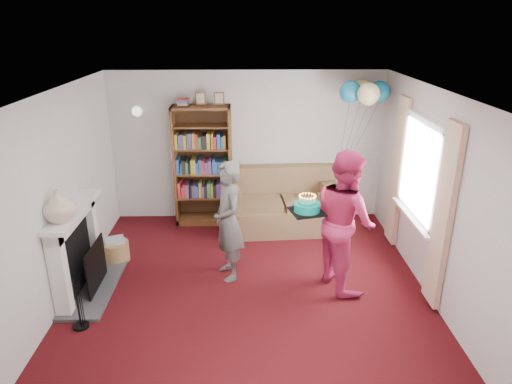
{
  "coord_description": "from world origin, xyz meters",
  "views": [
    {
      "loc": [
        -0.02,
        -4.88,
        3.26
      ],
      "look_at": [
        0.1,
        0.6,
        1.17
      ],
      "focal_mm": 32.0,
      "sensor_mm": 36.0,
      "label": 1
    }
  ],
  "objects_px": {
    "person_magenta": "(345,220)",
    "person_striped": "(228,221)",
    "bookcase": "(203,167)",
    "sofa": "(282,206)",
    "birthday_cake": "(307,207)"
  },
  "relations": [
    {
      "from": "person_magenta",
      "to": "person_striped",
      "type": "bearing_deg",
      "value": 63.21
    },
    {
      "from": "bookcase",
      "to": "sofa",
      "type": "bearing_deg",
      "value": -9.97
    },
    {
      "from": "bookcase",
      "to": "person_striped",
      "type": "relative_size",
      "value": 1.36
    },
    {
      "from": "bookcase",
      "to": "sofa",
      "type": "distance_m",
      "value": 1.45
    },
    {
      "from": "bookcase",
      "to": "person_magenta",
      "type": "relative_size",
      "value": 1.21
    },
    {
      "from": "sofa",
      "to": "bookcase",
      "type": "bearing_deg",
      "value": 166.33
    },
    {
      "from": "person_striped",
      "to": "birthday_cake",
      "type": "xyz_separation_m",
      "value": [
        0.98,
        -0.28,
        0.3
      ]
    },
    {
      "from": "person_striped",
      "to": "birthday_cake",
      "type": "height_order",
      "value": "person_striped"
    },
    {
      "from": "bookcase",
      "to": "birthday_cake",
      "type": "relative_size",
      "value": 5.71
    },
    {
      "from": "bookcase",
      "to": "person_magenta",
      "type": "bearing_deg",
      "value": -46.26
    },
    {
      "from": "sofa",
      "to": "person_striped",
      "type": "bearing_deg",
      "value": -121.36
    },
    {
      "from": "person_magenta",
      "to": "sofa",
      "type": "bearing_deg",
      "value": 1.42
    },
    {
      "from": "bookcase",
      "to": "person_striped",
      "type": "bearing_deg",
      "value": -75.33
    },
    {
      "from": "person_striped",
      "to": "sofa",
      "type": "bearing_deg",
      "value": 133.75
    },
    {
      "from": "sofa",
      "to": "person_striped",
      "type": "distance_m",
      "value": 1.83
    }
  ]
}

